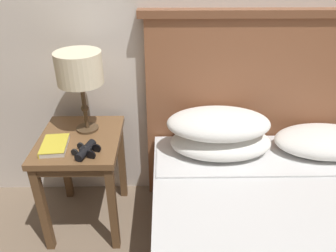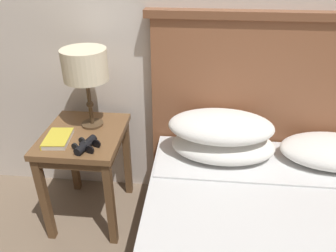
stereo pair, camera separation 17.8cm
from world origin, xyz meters
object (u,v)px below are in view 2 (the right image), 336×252
at_px(table_lamp, 85,67).
at_px(book_on_nightstand, 58,139).
at_px(nightstand, 85,146).
at_px(binoculars_pair, 86,145).

xyz_separation_m(table_lamp, book_on_nightstand, (-0.14, -0.20, -0.36)).
xyz_separation_m(nightstand, table_lamp, (0.03, 0.10, 0.47)).
bearing_deg(binoculars_pair, book_on_nightstand, 161.86).
bearing_deg(table_lamp, nightstand, -106.99).
height_order(book_on_nightstand, binoculars_pair, binoculars_pair).
bearing_deg(table_lamp, book_on_nightstand, -124.99).
bearing_deg(book_on_nightstand, binoculars_pair, -18.14).
relative_size(nightstand, table_lamp, 1.33).
relative_size(table_lamp, book_on_nightstand, 2.22).
xyz_separation_m(table_lamp, binoculars_pair, (0.05, -0.26, -0.35)).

